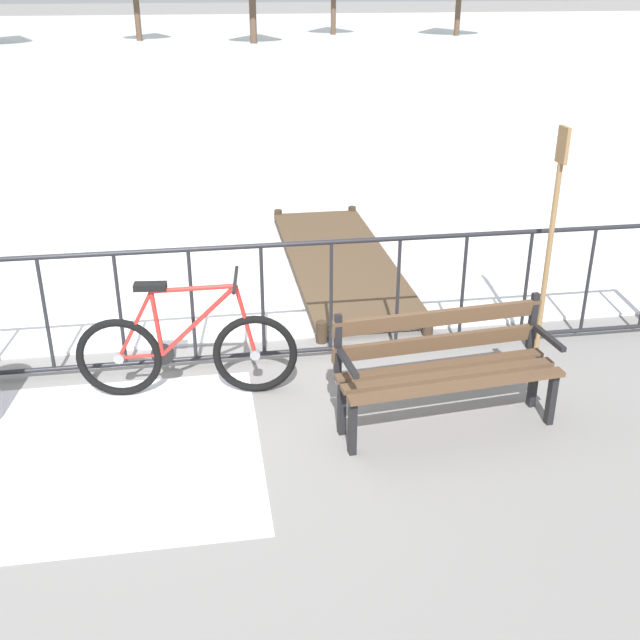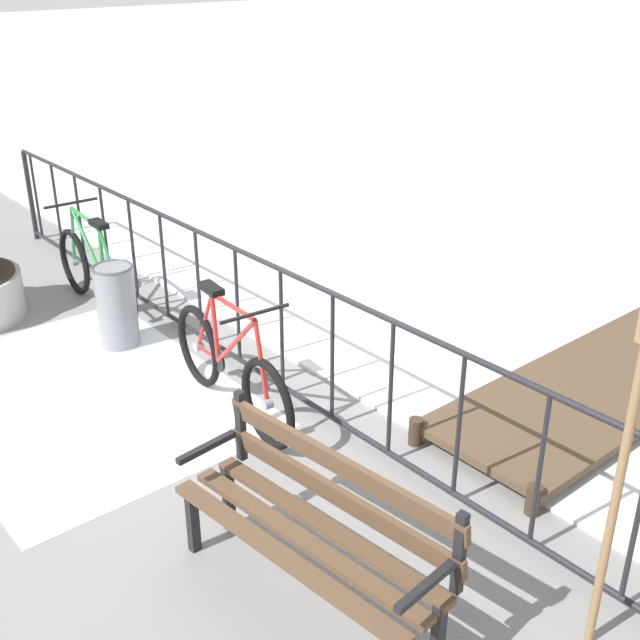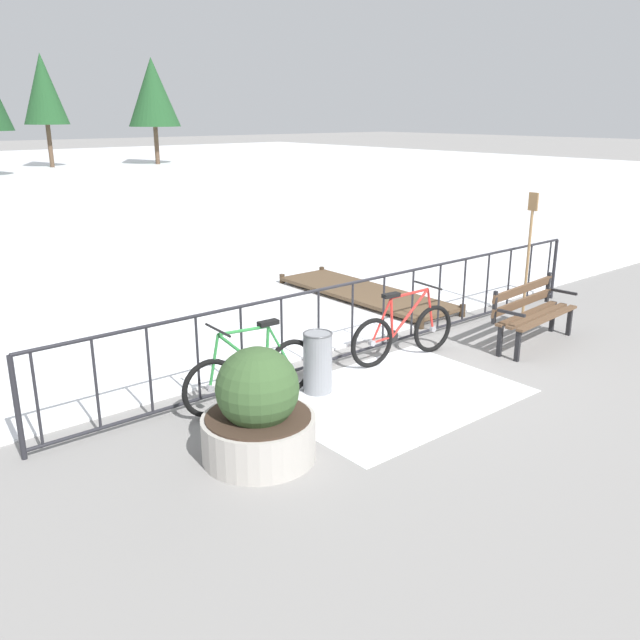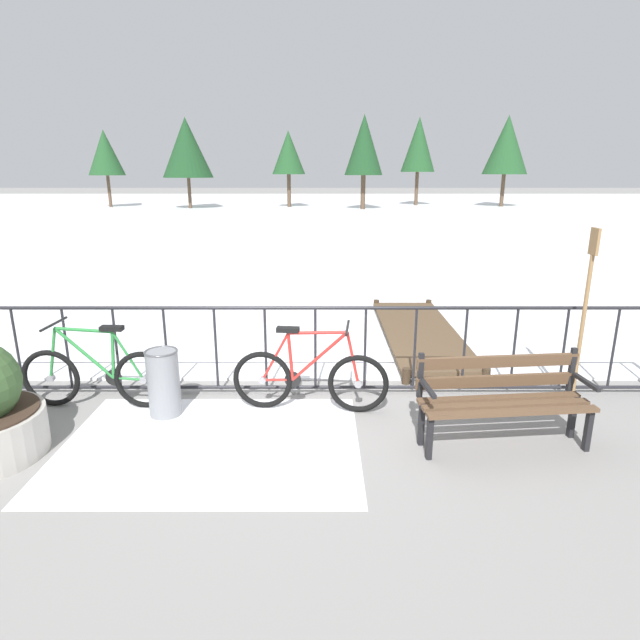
# 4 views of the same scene
# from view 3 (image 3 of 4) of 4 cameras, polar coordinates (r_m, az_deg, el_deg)

# --- Properties ---
(ground_plane) EXTENTS (160.00, 160.00, 0.00)m
(ground_plane) POSITION_cam_3_polar(r_m,az_deg,el_deg) (9.11, 4.08, -2.94)
(ground_plane) COLOR gray
(snow_patch) EXTENTS (2.85, 2.06, 0.01)m
(snow_patch) POSITION_cam_3_polar(r_m,az_deg,el_deg) (7.86, 6.38, -6.38)
(snow_patch) COLOR white
(snow_patch) RESTS_ON ground
(railing_fence) EXTENTS (9.06, 0.06, 1.07)m
(railing_fence) POSITION_cam_3_polar(r_m,az_deg,el_deg) (8.93, 4.15, 0.43)
(railing_fence) COLOR #232328
(railing_fence) RESTS_ON ground
(bicycle_near_railing) EXTENTS (1.71, 0.52, 0.97)m
(bicycle_near_railing) POSITION_cam_3_polar(r_m,az_deg,el_deg) (7.47, -5.84, -4.60)
(bicycle_near_railing) COLOR black
(bicycle_near_railing) RESTS_ON ground
(bicycle_second) EXTENTS (1.71, 0.52, 0.97)m
(bicycle_second) POSITION_cam_3_polar(r_m,az_deg,el_deg) (8.85, 7.14, -1.11)
(bicycle_second) COLOR black
(bicycle_second) RESTS_ON ground
(park_bench) EXTENTS (1.64, 0.63, 0.89)m
(park_bench) POSITION_cam_3_polar(r_m,az_deg,el_deg) (9.80, 17.67, 0.89)
(park_bench) COLOR brown
(park_bench) RESTS_ON ground
(planter_with_shrub) EXTENTS (1.09, 1.09, 1.10)m
(planter_with_shrub) POSITION_cam_3_polar(r_m,az_deg,el_deg) (6.32, -5.32, -7.97)
(planter_with_shrub) COLOR #ADA8A0
(planter_with_shrub) RESTS_ON ground
(trash_bin) EXTENTS (0.35, 0.35, 0.73)m
(trash_bin) POSITION_cam_3_polar(r_m,az_deg,el_deg) (7.77, -0.20, -3.61)
(trash_bin) COLOR gray
(trash_bin) RESTS_ON ground
(oar_upright) EXTENTS (0.04, 0.16, 1.98)m
(oar_upright) POSITION_cam_3_polar(r_m,az_deg,el_deg) (11.02, 17.48, 6.02)
(oar_upright) COLOR #937047
(oar_upright) RESTS_ON ground
(wooden_dock) EXTENTS (1.10, 3.64, 0.20)m
(wooden_dock) POSITION_cam_3_polar(r_m,az_deg,el_deg) (11.76, 3.84, 2.36)
(wooden_dock) COLOR brown
(wooden_dock) RESTS_ON ground
(tree_west_mid) EXTENTS (3.19, 3.19, 6.40)m
(tree_west_mid) POSITION_cam_3_polar(r_m,az_deg,el_deg) (44.59, -14.13, 18.39)
(tree_west_mid) COLOR brown
(tree_west_mid) RESTS_ON ground
(tree_east_mid) EXTENTS (2.55, 2.55, 6.45)m
(tree_east_mid) POSITION_cam_3_polar(r_m,az_deg,el_deg) (43.84, -22.61, 17.78)
(tree_east_mid) COLOR brown
(tree_east_mid) RESTS_ON ground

